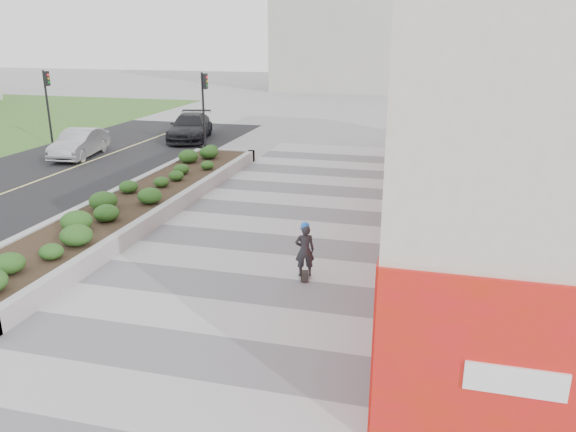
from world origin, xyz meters
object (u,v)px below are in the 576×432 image
at_px(traffic_signal_near, 204,100).
at_px(skateboarder, 305,250).
at_px(planter, 139,200).
at_px(car_silver, 79,144).
at_px(traffic_signal_far, 48,97).
at_px(car_dark, 190,127).

height_order(traffic_signal_near, skateboarder, traffic_signal_near).
distance_m(planter, traffic_signal_near, 10.90).
bearing_deg(planter, car_silver, 134.84).
relative_size(planter, traffic_signal_far, 4.29).
height_order(traffic_signal_near, traffic_signal_far, same).
distance_m(traffic_signal_near, car_silver, 6.82).
height_order(traffic_signal_near, car_dark, traffic_signal_near).
xyz_separation_m(planter, car_dark, (-4.05, 13.66, 0.35)).
bearing_deg(car_dark, traffic_signal_near, -67.47).
bearing_deg(traffic_signal_near, skateboarder, -59.01).
bearing_deg(car_silver, traffic_signal_near, 17.45).
xyz_separation_m(traffic_signal_far, skateboarder, (18.04, -14.21, -1.97)).
distance_m(traffic_signal_far, car_silver, 4.62).
height_order(skateboarder, car_silver, skateboarder).
relative_size(skateboarder, car_dark, 0.30).
xyz_separation_m(traffic_signal_near, car_silver, (-5.82, -2.91, -2.04)).
xyz_separation_m(planter, skateboarder, (7.11, -4.21, 0.37)).
bearing_deg(traffic_signal_far, car_dark, 28.06).
bearing_deg(traffic_signal_far, planter, -42.46).
bearing_deg(planter, car_dark, 106.52).
distance_m(traffic_signal_far, skateboarder, 23.05).
bearing_deg(skateboarder, traffic_signal_far, 128.94).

